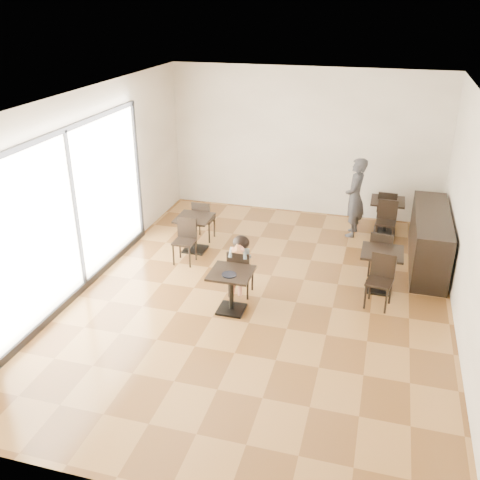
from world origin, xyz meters
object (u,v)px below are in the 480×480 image
(cafe_table_back, at_px, (386,216))
(cafe_table_mid, at_px, (380,271))
(chair_left_b, at_px, (184,242))
(chair_back_b, at_px, (386,223))
(chair_left_a, at_px, (204,220))
(chair_mid_b, at_px, (379,282))
(child_table, at_px, (231,291))
(adult_patron, at_px, (355,197))
(chair_mid_a, at_px, (382,253))
(child_chair, at_px, (241,271))
(child, at_px, (241,266))
(chair_back_a, at_px, (387,209))
(cafe_table_left, at_px, (195,234))

(cafe_table_back, bearing_deg, cafe_table_mid, -90.48)
(chair_left_b, bearing_deg, chair_back_b, 28.55)
(cafe_table_back, distance_m, chair_left_a, 3.77)
(chair_mid_b, bearing_deg, child_table, -150.78)
(chair_left_a, bearing_deg, chair_mid_b, 154.41)
(adult_patron, relative_size, chair_mid_a, 1.90)
(adult_patron, relative_size, chair_back_b, 1.90)
(cafe_table_back, bearing_deg, adult_patron, -155.22)
(cafe_table_back, distance_m, chair_mid_a, 1.94)
(child_chair, bearing_deg, child_table, 90.00)
(adult_patron, bearing_deg, chair_left_b, -49.72)
(child, height_order, cafe_table_mid, child)
(chair_mid_b, distance_m, chair_back_a, 3.26)
(child_table, distance_m, chair_mid_b, 2.33)
(cafe_table_left, xyz_separation_m, chair_left_b, (0.00, -0.55, 0.07))
(chair_left_b, bearing_deg, adult_patron, 37.03)
(cafe_table_mid, height_order, chair_mid_a, chair_mid_a)
(chair_mid_b, bearing_deg, cafe_table_left, 172.04)
(child, bearing_deg, cafe_table_mid, 18.92)
(adult_patron, height_order, chair_back_b, adult_patron)
(child, distance_m, chair_left_b, 1.53)
(chair_left_a, bearing_deg, child_chair, 124.64)
(chair_back_a, bearing_deg, cafe_table_mid, 93.20)
(adult_patron, height_order, cafe_table_back, adult_patron)
(adult_patron, xyz_separation_m, cafe_table_left, (-2.87, -1.59, -0.47))
(child, xyz_separation_m, adult_patron, (1.57, 2.94, 0.30))
(chair_left_a, xyz_separation_m, chair_back_a, (3.52, 1.55, 0.01))
(cafe_table_left, height_order, chair_back_b, chair_back_b)
(chair_mid_b, bearing_deg, child, -164.40)
(child_table, relative_size, chair_mid_b, 0.80)
(cafe_table_left, relative_size, chair_mid_b, 0.81)
(cafe_table_mid, relative_size, cafe_table_back, 1.00)
(child, xyz_separation_m, cafe_table_mid, (2.20, 0.75, -0.16))
(chair_back_b, bearing_deg, child, -125.86)
(chair_mid_a, distance_m, chair_left_b, 3.53)
(chair_mid_b, distance_m, chair_left_a, 3.89)
(chair_back_a, bearing_deg, child, 60.94)
(child_table, distance_m, cafe_table_left, 2.31)
(cafe_table_mid, bearing_deg, chair_mid_b, -90.00)
(cafe_table_left, xyz_separation_m, cafe_table_back, (3.52, 1.89, 0.01))
(cafe_table_left, distance_m, chair_mid_b, 3.69)
(cafe_table_back, height_order, chair_left_a, chair_left_a)
(chair_mid_a, bearing_deg, cafe_table_back, -80.31)
(child_chair, xyz_separation_m, adult_patron, (1.57, 2.94, 0.40))
(child_table, height_order, cafe_table_mid, cafe_table_mid)
(cafe_table_left, bearing_deg, child_chair, -46.27)
(chair_mid_b, height_order, chair_back_b, same)
(adult_patron, bearing_deg, cafe_table_mid, 19.67)
(cafe_table_back, relative_size, chair_mid_a, 0.83)
(cafe_table_left, distance_m, chair_mid_a, 3.50)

